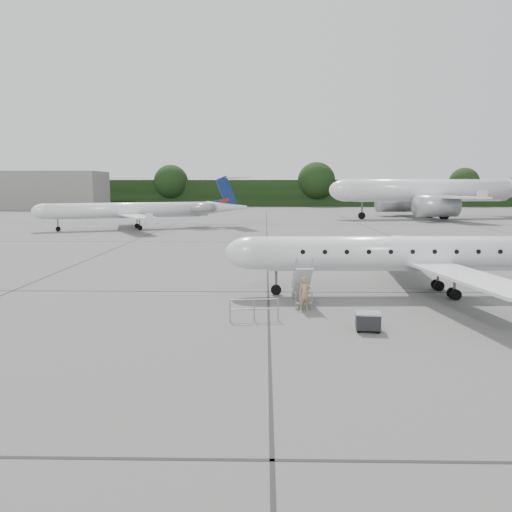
# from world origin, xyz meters

# --- Properties ---
(ground) EXTENTS (320.00, 320.00, 0.00)m
(ground) POSITION_xyz_m (0.00, 0.00, 0.00)
(ground) COLOR #565654
(ground) RESTS_ON ground
(treeline) EXTENTS (260.00, 4.00, 8.00)m
(treeline) POSITION_xyz_m (0.00, 130.00, 4.00)
(treeline) COLOR black
(treeline) RESTS_ON ground
(terminal_building) EXTENTS (40.00, 14.00, 10.00)m
(terminal_building) POSITION_xyz_m (-70.00, 110.00, 5.00)
(terminal_building) COLOR slate
(terminal_building) RESTS_ON ground
(main_regional_jet) EXTENTS (26.43, 19.42, 6.63)m
(main_regional_jet) POSITION_xyz_m (2.96, 4.80, 3.32)
(main_regional_jet) COLOR silver
(main_regional_jet) RESTS_ON ground
(airstair) EXTENTS (0.93, 2.55, 2.08)m
(airstair) POSITION_xyz_m (-4.45, 2.33, 1.04)
(airstair) COLOR silver
(airstair) RESTS_ON ground
(passenger) EXTENTS (0.69, 0.51, 1.71)m
(passenger) POSITION_xyz_m (-4.41, 0.92, 0.85)
(passenger) COLOR #9C7C55
(passenger) RESTS_ON ground
(safety_railing) EXTENTS (2.19, 0.34, 1.00)m
(safety_railing) POSITION_xyz_m (-6.85, -1.01, 0.50)
(safety_railing) COLOR gray
(safety_railing) RESTS_ON ground
(baggage_cart) EXTENTS (1.09, 0.92, 0.87)m
(baggage_cart) POSITION_xyz_m (-2.00, -2.54, 0.44)
(baggage_cart) COLOR black
(baggage_cart) RESTS_ON ground
(bg_narrowbody) EXTENTS (45.80, 36.48, 14.80)m
(bg_narrowbody) POSITION_xyz_m (24.40, 72.73, 7.40)
(bg_narrowbody) COLOR silver
(bg_narrowbody) RESTS_ON ground
(bg_regional_left) EXTENTS (34.52, 30.01, 7.57)m
(bg_regional_left) POSITION_xyz_m (-25.60, 47.63, 3.79)
(bg_regional_left) COLOR silver
(bg_regional_left) RESTS_ON ground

